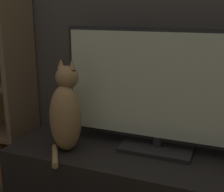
{
  "coord_description": "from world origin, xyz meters",
  "views": [
    {
      "loc": [
        0.25,
        -0.39,
        1.07
      ],
      "look_at": [
        -0.28,
        0.92,
        0.68
      ],
      "focal_mm": 50.0,
      "sensor_mm": 36.0,
      "label": 1
    }
  ],
  "objects": [
    {
      "name": "tv",
      "position": [
        -0.08,
        1.01,
        0.7
      ],
      "size": [
        0.95,
        0.21,
        0.59
      ],
      "color": "black",
      "rests_on": "tv_stand"
    },
    {
      "name": "cat",
      "position": [
        -0.49,
        0.84,
        0.59
      ],
      "size": [
        0.16,
        0.28,
        0.45
      ],
      "rotation": [
        0.0,
        0.0,
        -0.03
      ],
      "color": "#997547",
      "rests_on": "tv_stand"
    }
  ]
}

